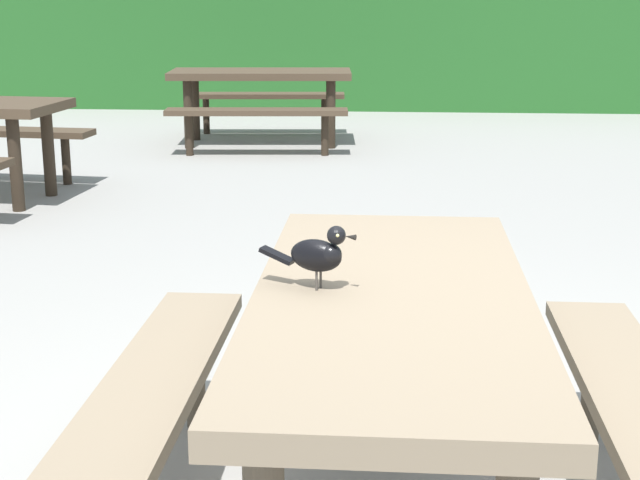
{
  "coord_description": "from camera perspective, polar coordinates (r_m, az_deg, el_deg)",
  "views": [
    {
      "loc": [
        -0.17,
        -2.78,
        1.55
      ],
      "look_at": [
        -0.36,
        -0.09,
        0.84
      ],
      "focal_mm": 54.22,
      "sensor_mm": 36.0,
      "label": 1
    }
  ],
  "objects": [
    {
      "name": "hedge_wall",
      "position": [
        13.56,
        4.9,
        12.07
      ],
      "size": [
        28.0,
        2.3,
        1.88
      ],
      "primitive_type": "cube",
      "color": "#235B23",
      "rests_on": "ground"
    },
    {
      "name": "picnic_table_foreground",
      "position": [
        2.73,
        4.23,
        -6.67
      ],
      "size": [
        1.69,
        1.8,
        0.74
      ],
      "color": "#84725B",
      "rests_on": "ground"
    },
    {
      "name": "bird_grackle",
      "position": [
        2.64,
        -0.02,
        -0.79
      ],
      "size": [
        0.28,
        0.13,
        0.18
      ],
      "color": "black",
      "rests_on": "picnic_table_foreground"
    },
    {
      "name": "picnic_table_mid_right",
      "position": [
        9.83,
        -3.51,
        8.89
      ],
      "size": [
        1.85,
        1.8,
        0.74
      ],
      "color": "#473828",
      "rests_on": "ground"
    }
  ]
}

